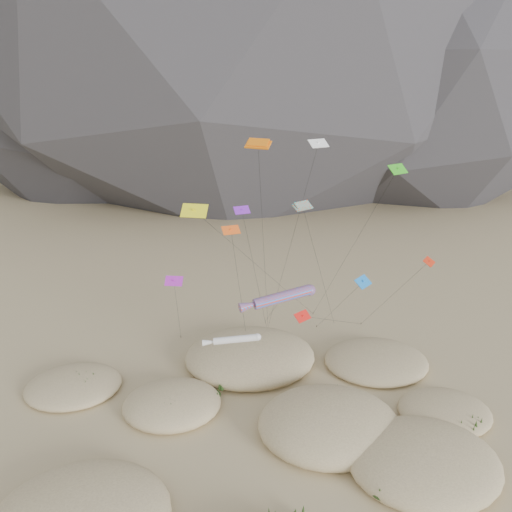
{
  "coord_description": "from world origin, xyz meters",
  "views": [
    {
      "loc": [
        -7.49,
        -38.15,
        34.96
      ],
      "look_at": [
        -2.63,
        12.0,
        15.69
      ],
      "focal_mm": 35.0,
      "sensor_mm": 36.0,
      "label": 1
    }
  ],
  "objects": [
    {
      "name": "white_tube_kite",
      "position": [
        -5.55,
        6.09,
        8.95
      ],
      "size": [
        6.01,
        16.83,
        9.55
      ],
      "color": "silver",
      "rests_on": "ground"
    },
    {
      "name": "multi_parafoil",
      "position": [
        2.96,
        15.03,
        20.13
      ],
      "size": [
        8.4,
        10.77,
        20.84
      ],
      "color": "#F14019",
      "rests_on": "ground"
    },
    {
      "name": "orange_parafoil",
      "position": [
        -2.43,
        11.7,
        27.4
      ],
      "size": [
        4.16,
        14.18,
        28.25
      ],
      "color": "orange",
      "rests_on": "ground"
    },
    {
      "name": "kite_stakes",
      "position": [
        1.5,
        23.35,
        0.15
      ],
      "size": [
        25.85,
        7.05,
        0.3
      ],
      "color": "#3F2D1E",
      "rests_on": "ground"
    },
    {
      "name": "dunes",
      "position": [
        -1.65,
        3.86,
        0.78
      ],
      "size": [
        50.96,
        38.37,
        4.39
      ],
      "color": "#CCB789",
      "rests_on": "ground"
    },
    {
      "name": "delta_kites",
      "position": [
        1.38,
        11.78,
        17.76
      ],
      "size": [
        30.68,
        20.63,
        27.7
      ],
      "color": "red",
      "rests_on": "ground"
    },
    {
      "name": "ground",
      "position": [
        0.0,
        0.0,
        0.0
      ],
      "size": [
        500.0,
        500.0,
        0.0
      ],
      "primitive_type": "plane",
      "color": "#CCB789",
      "rests_on": "ground"
    },
    {
      "name": "dune_grass",
      "position": [
        -0.21,
        3.98,
        0.87
      ],
      "size": [
        43.43,
        27.48,
        1.56
      ],
      "color": "black",
      "rests_on": "ground"
    },
    {
      "name": "rainbow_tube_kite",
      "position": [
        0.1,
        12.14,
        10.51
      ],
      "size": [
        9.12,
        15.78,
        11.54
      ],
      "color": "red",
      "rests_on": "ground"
    }
  ]
}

